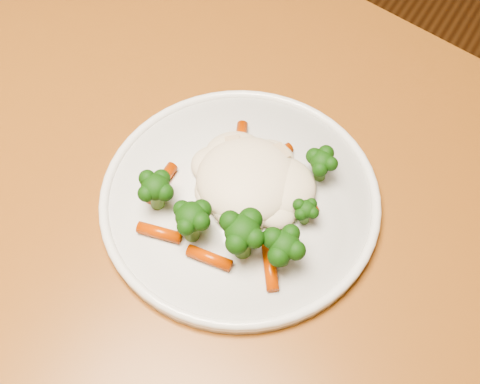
# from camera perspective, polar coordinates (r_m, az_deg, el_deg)

# --- Properties ---
(dining_table) EXTENTS (1.22, 0.91, 0.75)m
(dining_table) POSITION_cam_1_polar(r_m,az_deg,el_deg) (0.76, -7.02, -1.85)
(dining_table) COLOR #985823
(dining_table) RESTS_ON ground
(plate) EXTENTS (0.29, 0.29, 0.01)m
(plate) POSITION_cam_1_polar(r_m,az_deg,el_deg) (0.62, 0.00, -0.68)
(plate) COLOR white
(plate) RESTS_ON dining_table
(meal) EXTENTS (0.19, 0.18, 0.05)m
(meal) POSITION_cam_1_polar(r_m,az_deg,el_deg) (0.59, 0.29, -0.11)
(meal) COLOR beige
(meal) RESTS_ON plate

